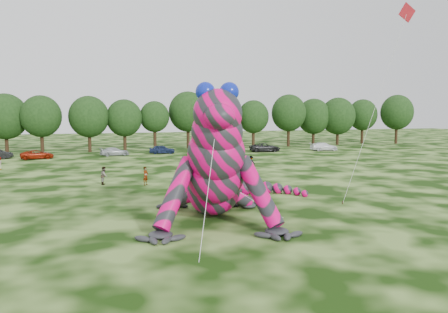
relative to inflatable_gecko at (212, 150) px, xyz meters
name	(u,v)px	position (x,y,z in m)	size (l,w,h in m)	color
ground	(294,243)	(2.39, -7.71, -4.33)	(240.00, 240.00, 0.00)	#16330A
inflatable_gecko	(212,150)	(0.00, 0.00, 0.00)	(14.59, 17.32, 8.66)	#DB0465
flying_kite	(402,26)	(13.02, -2.40, 8.46)	(3.91, 2.91, 14.55)	red
tree_5	(6,123)	(-20.74, 50.73, 0.57)	(7.16, 6.44, 9.80)	black
tree_6	(41,124)	(-15.17, 48.97, 0.42)	(6.52, 5.86, 9.49)	black
tree_7	(89,124)	(-7.69, 49.09, 0.41)	(6.68, 6.01, 9.48)	black
tree_8	(125,125)	(-1.83, 49.28, 0.14)	(6.14, 5.53, 8.94)	black
tree_9	(155,126)	(3.45, 49.64, 0.01)	(5.27, 4.74, 8.68)	black
tree_10	(188,120)	(9.78, 50.87, 0.92)	(7.09, 6.38, 10.50)	black
tree_11	(222,121)	(16.17, 50.48, 0.70)	(7.01, 6.31, 10.07)	black
tree_12	(253,124)	(22.40, 50.03, 0.16)	(5.99, 5.39, 8.97)	black
tree_13	(289,120)	(29.52, 49.42, 0.73)	(6.83, 6.15, 10.13)	black
tree_14	(314,122)	(35.85, 51.01, 0.37)	(6.82, 6.14, 9.40)	black
tree_15	(338,121)	(40.86, 50.06, 0.49)	(7.17, 6.45, 9.63)	black
tree_16	(362,121)	(47.84, 51.66, 0.36)	(6.26, 5.63, 9.37)	black
tree_17	(397,119)	(54.34, 48.95, 0.82)	(6.98, 6.28, 10.30)	black
car_2	(37,155)	(-15.07, 39.93, -3.69)	(2.12, 4.61, 1.28)	#991E09
car_3	(115,152)	(-4.06, 41.34, -3.69)	(1.79, 4.41, 1.28)	#A4AAAE
car_4	(162,149)	(3.50, 42.25, -3.62)	(1.67, 4.15, 1.42)	#1A264D
car_5	(211,149)	(11.42, 41.21, -3.70)	(1.34, 3.85, 1.27)	beige
car_6	(265,147)	(20.85, 40.47, -3.61)	(2.40, 5.21, 1.45)	#242326
car_7	(324,147)	(31.47, 39.28, -3.62)	(1.99, 4.89, 1.42)	white
spectator_2	(251,163)	(10.53, 20.14, -3.52)	(1.05, 0.60, 1.63)	gray
spectator_0	(146,176)	(-2.88, 12.81, -3.45)	(0.64, 0.42, 1.75)	gray
spectator_1	(104,176)	(-6.59, 14.30, -3.47)	(0.84, 0.65, 1.72)	gray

